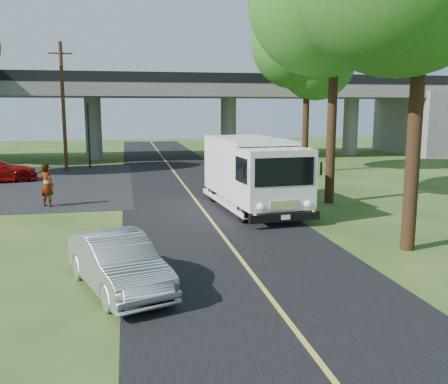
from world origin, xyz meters
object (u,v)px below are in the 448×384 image
object	(u,v)px
traffic_signal	(88,125)
pedestrian	(47,185)
utility_pole	(63,106)
step_van	(253,172)
tree_right_far	(311,50)
silver_sedan	(118,263)

from	to	relation	value
traffic_signal	pedestrian	bearing A→B (deg)	-93.22
utility_pole	step_van	distance (m)	18.85
step_van	utility_pole	bearing A→B (deg)	116.44
utility_pole	tree_right_far	xyz separation A→B (m)	(16.71, -4.16, 3.71)
traffic_signal	silver_sedan	xyz separation A→B (m)	(2.45, -26.89, -2.50)
tree_right_far	step_van	distance (m)	15.18
tree_right_far	silver_sedan	bearing A→B (deg)	-121.61
step_van	silver_sedan	distance (m)	10.71
traffic_signal	utility_pole	world-z (taller)	utility_pole
utility_pole	step_van	bearing A→B (deg)	-58.64
traffic_signal	utility_pole	size ratio (longest dim) A/B	0.58
traffic_signal	step_van	size ratio (longest dim) A/B	0.67
tree_right_far	traffic_signal	bearing A→B (deg)	157.93
tree_right_far	silver_sedan	world-z (taller)	tree_right_far
step_van	traffic_signal	bearing A→B (deg)	109.66
utility_pole	silver_sedan	world-z (taller)	utility_pole
traffic_signal	tree_right_far	xyz separation A→B (m)	(15.21, -6.16, 5.10)
pedestrian	utility_pole	bearing A→B (deg)	-53.36
pedestrian	tree_right_far	bearing A→B (deg)	-116.05
utility_pole	pedestrian	world-z (taller)	utility_pole
tree_right_far	pedestrian	xyz separation A→B (m)	(-16.07, -9.28, -7.31)
pedestrian	step_van	bearing A→B (deg)	-161.26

